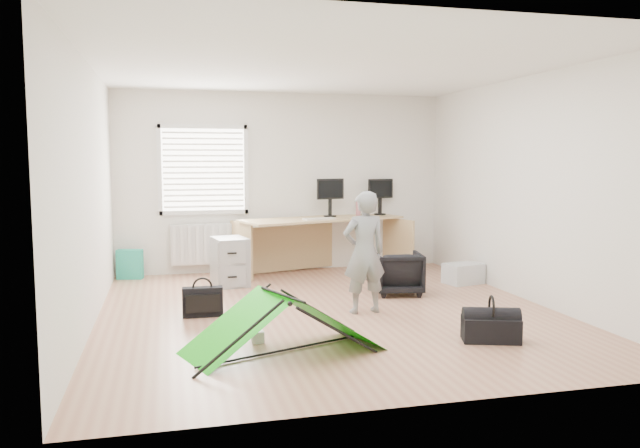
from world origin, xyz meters
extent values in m
plane|color=#AC775B|center=(0.00, 0.00, 0.00)|extent=(5.50, 5.50, 0.00)
cube|color=silver|center=(0.00, 2.75, 1.35)|extent=(5.00, 0.02, 2.70)
cube|color=silver|center=(-1.20, 2.71, 1.55)|extent=(1.20, 0.06, 1.20)
cube|color=silver|center=(-1.20, 2.67, 0.45)|extent=(1.00, 0.12, 0.60)
cube|color=tan|center=(0.50, 2.31, 0.42)|extent=(2.57, 1.44, 0.83)
cube|color=#9B9DA0|center=(-0.93, 1.75, 0.32)|extent=(0.51, 0.62, 0.65)
cube|color=black|center=(0.66, 2.46, 1.05)|extent=(0.45, 0.20, 0.42)
cube|color=black|center=(1.51, 2.60, 1.04)|extent=(0.44, 0.19, 0.41)
cube|color=beige|center=(0.40, 2.08, 0.84)|extent=(0.48, 0.25, 0.02)
cylinder|color=#AD606A|center=(1.15, 2.57, 0.97)|extent=(0.09, 0.09, 0.27)
imported|color=black|center=(1.09, 0.68, 0.27)|extent=(0.67, 0.68, 0.54)
imported|color=slate|center=(0.37, -0.14, 0.68)|extent=(0.52, 0.37, 1.36)
cube|color=silver|center=(2.20, 1.09, 0.14)|extent=(0.56, 0.45, 0.28)
cube|color=teal|center=(-2.27, 2.54, 0.21)|extent=(0.38, 0.22, 0.42)
cube|color=black|center=(-1.39, 0.11, 0.16)|extent=(0.44, 0.15, 0.32)
cube|color=silver|center=(-0.94, -0.99, 0.05)|extent=(0.11, 0.11, 0.11)
cube|color=black|center=(1.19, -1.48, 0.11)|extent=(0.58, 0.42, 0.23)
camera|label=1|loc=(-1.74, -6.65, 1.71)|focal=35.00mm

